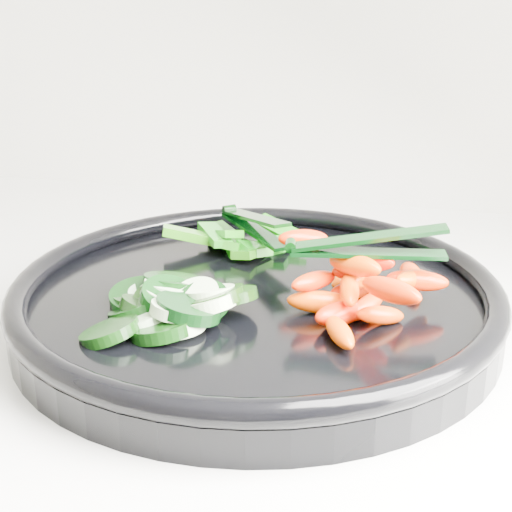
# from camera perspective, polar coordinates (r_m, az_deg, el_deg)

# --- Properties ---
(veggie_tray) EXTENTS (0.43, 0.43, 0.04)m
(veggie_tray) POSITION_cam_1_polar(r_m,az_deg,el_deg) (0.55, -0.00, -3.37)
(veggie_tray) COLOR black
(veggie_tray) RESTS_ON counter
(cucumber_pile) EXTENTS (0.12, 0.12, 0.04)m
(cucumber_pile) POSITION_cam_1_polar(r_m,az_deg,el_deg) (0.51, -6.90, -3.79)
(cucumber_pile) COLOR black
(cucumber_pile) RESTS_ON veggie_tray
(carrot_pile) EXTENTS (0.14, 0.17, 0.05)m
(carrot_pile) POSITION_cam_1_polar(r_m,az_deg,el_deg) (0.52, 8.39, -2.27)
(carrot_pile) COLOR #EC1700
(carrot_pile) RESTS_ON veggie_tray
(pepper_pile) EXTENTS (0.13, 0.09, 0.04)m
(pepper_pile) POSITION_cam_1_polar(r_m,az_deg,el_deg) (0.64, -0.89, 1.18)
(pepper_pile) COLOR #19730B
(pepper_pile) RESTS_ON veggie_tray
(tong_carrot) EXTENTS (0.11, 0.04, 0.02)m
(tong_carrot) POSITION_cam_1_polar(r_m,az_deg,el_deg) (0.51, 8.55, 0.83)
(tong_carrot) COLOR black
(tong_carrot) RESTS_ON carrot_pile
(tong_pepper) EXTENTS (0.09, 0.09, 0.02)m
(tong_pepper) POSITION_cam_1_polar(r_m,az_deg,el_deg) (0.63, -0.29, 2.67)
(tong_pepper) COLOR black
(tong_pepper) RESTS_ON pepper_pile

